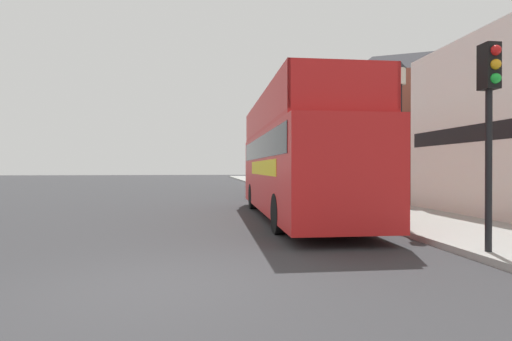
% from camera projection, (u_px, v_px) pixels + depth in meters
% --- Properties ---
extents(ground_plane, '(144.00, 144.00, 0.00)m').
position_uv_depth(ground_plane, '(192.00, 194.00, 26.38)').
color(ground_plane, '#333335').
extents(sidewalk, '(3.61, 108.00, 0.14)m').
position_uv_depth(sidewalk, '(314.00, 195.00, 24.39)').
color(sidewalk, '#999993').
rests_on(sidewalk, ground_plane).
extents(brick_terrace_rear, '(6.00, 19.18, 9.36)m').
position_uv_depth(brick_terrace_rear, '(372.00, 125.00, 27.41)').
color(brick_terrace_rear, brown).
rests_on(brick_terrace_rear, ground_plane).
extents(tour_bus, '(2.72, 10.57, 4.03)m').
position_uv_depth(tour_bus, '(296.00, 164.00, 13.50)').
color(tour_bus, red).
rests_on(tour_bus, ground_plane).
extents(parked_car_ahead_of_bus, '(1.83, 4.42, 1.53)m').
position_uv_depth(parked_car_ahead_of_bus, '(273.00, 186.00, 21.99)').
color(parked_car_ahead_of_bus, black).
rests_on(parked_car_ahead_of_bus, ground_plane).
extents(traffic_signal, '(0.28, 0.42, 3.86)m').
position_uv_depth(traffic_signal, '(490.00, 99.00, 7.37)').
color(traffic_signal, black).
rests_on(traffic_signal, sidewalk).
extents(lamp_post_nearest, '(0.35, 0.35, 4.53)m').
position_uv_depth(lamp_post_nearest, '(400.00, 111.00, 11.02)').
color(lamp_post_nearest, black).
rests_on(lamp_post_nearest, sidewalk).
extents(lamp_post_second, '(0.35, 0.35, 4.69)m').
position_uv_depth(lamp_post_second, '(314.00, 135.00, 19.99)').
color(lamp_post_second, black).
rests_on(lamp_post_second, sidewalk).
extents(lamp_post_third, '(0.35, 0.35, 4.60)m').
position_uv_depth(lamp_post_third, '(278.00, 146.00, 28.93)').
color(lamp_post_third, black).
rests_on(lamp_post_third, sidewalk).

